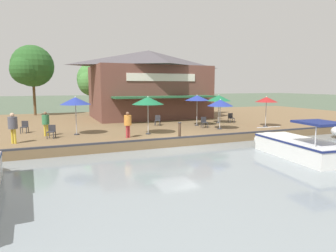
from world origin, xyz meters
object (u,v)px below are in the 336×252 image
(cafe_chair_back_row_seat, at_px, (51,131))
(tree_behind_restaurant, at_px, (31,67))
(cafe_chair_beside_entrance, at_px, (204,122))
(patio_umbrella_far_corner, at_px, (219,98))
(cafe_chair_far_corner_seat, at_px, (25,126))
(patio_umbrella_mid_patio_right, at_px, (197,98))
(person_mid_patio, at_px, (46,121))
(patio_umbrella_by_entrance, at_px, (220,103))
(waterfront_restaurant, at_px, (149,84))
(tree_downstream_bank, at_px, (94,80))
(patio_umbrella_mid_patio_left, at_px, (148,101))
(cafe_chair_mid_patio, at_px, (231,117))
(patio_umbrella_near_quay_edge, at_px, (75,101))
(cafe_chair_facing_river, at_px, (158,120))
(motorboat_far_downstream, at_px, (293,145))
(person_near_entrance, at_px, (128,122))
(mooring_post, at_px, (180,130))
(person_at_quay_edge, at_px, (13,124))
(patio_umbrella_back_row, at_px, (266,100))

(cafe_chair_back_row_seat, distance_m, tree_behind_restaurant, 17.28)
(cafe_chair_beside_entrance, bearing_deg, patio_umbrella_far_corner, 128.72)
(cafe_chair_back_row_seat, relative_size, cafe_chair_far_corner_seat, 1.00)
(patio_umbrella_mid_patio_right, distance_m, person_mid_patio, 11.83)
(cafe_chair_back_row_seat, bearing_deg, patio_umbrella_by_entrance, 87.07)
(patio_umbrella_far_corner, height_order, person_mid_patio, patio_umbrella_far_corner)
(waterfront_restaurant, xyz_separation_m, tree_downstream_bank, (-5.76, -4.76, 0.42))
(patio_umbrella_mid_patio_left, distance_m, tree_behind_restaurant, 19.17)
(patio_umbrella_far_corner, bearing_deg, cafe_chair_mid_patio, 82.15)
(patio_umbrella_near_quay_edge, relative_size, cafe_chair_facing_river, 3.05)
(patio_umbrella_mid_patio_left, relative_size, cafe_chair_facing_river, 3.07)
(patio_umbrella_mid_patio_left, bearing_deg, motorboat_far_downstream, 41.84)
(patio_umbrella_far_corner, bearing_deg, person_near_entrance, -65.28)
(person_near_entrance, height_order, tree_downstream_bank, tree_downstream_bank)
(patio_umbrella_near_quay_edge, distance_m, tree_downstream_bank, 15.30)
(cafe_chair_far_corner_seat, bearing_deg, patio_umbrella_near_quay_edge, 56.49)
(cafe_chair_beside_entrance, bearing_deg, patio_umbrella_by_entrance, 29.79)
(cafe_chair_beside_entrance, relative_size, mooring_post, 0.86)
(person_at_quay_edge, relative_size, motorboat_far_downstream, 0.28)
(patio_umbrella_by_entrance, xyz_separation_m, patio_umbrella_mid_patio_right, (-2.56, -0.63, 0.29))
(cafe_chair_mid_patio, bearing_deg, mooring_post, -54.60)
(patio_umbrella_mid_patio_right, height_order, mooring_post, patio_umbrella_mid_patio_right)
(patio_umbrella_back_row, relative_size, person_near_entrance, 1.47)
(cafe_chair_beside_entrance, height_order, tree_behind_restaurant, tree_behind_restaurant)
(patio_umbrella_mid_patio_right, relative_size, mooring_post, 2.59)
(cafe_chair_far_corner_seat, bearing_deg, tree_behind_restaurant, 179.11)
(patio_umbrella_mid_patio_left, distance_m, cafe_chair_beside_entrance, 5.65)
(tree_downstream_bank, bearing_deg, cafe_chair_mid_patio, 37.38)
(patio_umbrella_mid_patio_right, distance_m, tree_downstream_bank, 15.16)
(cafe_chair_back_row_seat, xyz_separation_m, person_mid_patio, (-1.09, -0.31, 0.53))
(patio_umbrella_by_entrance, xyz_separation_m, mooring_post, (2.26, -4.43, -1.51))
(patio_umbrella_by_entrance, height_order, person_near_entrance, patio_umbrella_by_entrance)
(person_near_entrance, bearing_deg, cafe_chair_far_corner_seat, -127.13)
(cafe_chair_facing_river, bearing_deg, patio_umbrella_back_row, 62.58)
(waterfront_restaurant, xyz_separation_m, cafe_chair_facing_river, (6.66, -1.52, -3.05))
(patio_umbrella_mid_patio_right, relative_size, cafe_chair_far_corner_seat, 3.02)
(patio_umbrella_by_entrance, height_order, patio_umbrella_near_quay_edge, patio_umbrella_near_quay_edge)
(person_near_entrance, bearing_deg, motorboat_far_downstream, 52.51)
(patio_umbrella_far_corner, distance_m, tree_downstream_bank, 15.77)
(person_mid_patio, relative_size, person_near_entrance, 0.97)
(patio_umbrella_back_row, xyz_separation_m, mooring_post, (2.04, -8.64, -1.70))
(patio_umbrella_mid_patio_right, distance_m, person_near_entrance, 7.87)
(patio_umbrella_mid_patio_left, height_order, person_at_quay_edge, patio_umbrella_mid_patio_left)
(cafe_chair_back_row_seat, height_order, motorboat_far_downstream, motorboat_far_downstream)
(person_near_entrance, height_order, tree_behind_restaurant, tree_behind_restaurant)
(motorboat_far_downstream, bearing_deg, cafe_chair_mid_patio, 164.38)
(patio_umbrella_mid_patio_right, bearing_deg, person_mid_patio, -85.85)
(cafe_chair_back_row_seat, bearing_deg, person_mid_patio, -164.15)
(patio_umbrella_far_corner, distance_m, tree_behind_restaurant, 20.98)
(patio_umbrella_back_row, xyz_separation_m, cafe_chair_facing_river, (-4.08, -7.85, -1.72))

